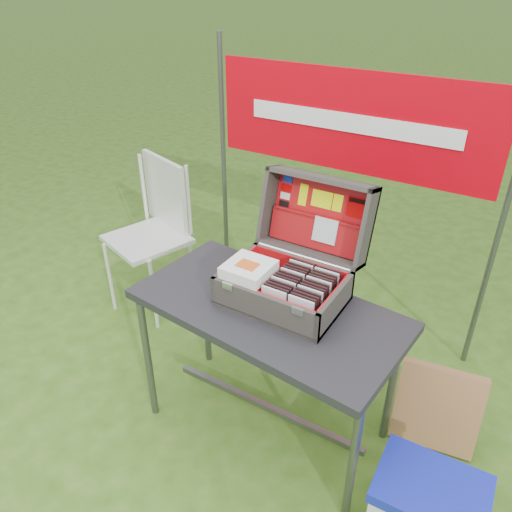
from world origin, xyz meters
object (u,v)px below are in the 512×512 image
Objects in this scene: chair at (147,241)px; cardboard_box at (437,408)px; suitcase at (291,249)px; table at (267,369)px.

chair is 1.96m from cardboard_box.
chair is at bearing 167.44° from cardboard_box.
suitcase is at bearing -170.37° from cardboard_box.
suitcase is 0.53× the size of chair.
suitcase reaches higher than chair.
chair is (-1.19, 0.50, 0.12)m from table.
suitcase is at bearing 1.25° from chair.
suitcase is 1.07m from cardboard_box.
table is 2.91× the size of cardboard_box.
table reaches higher than cardboard_box.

